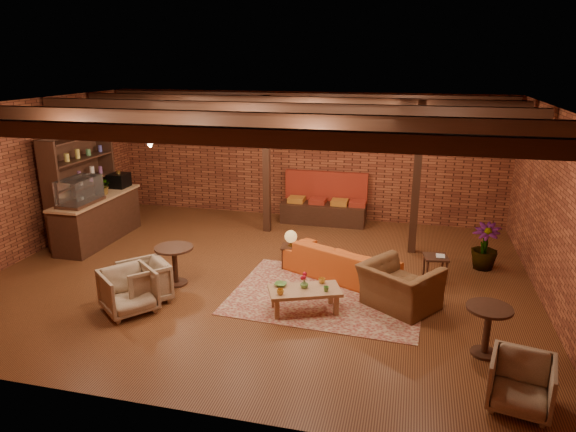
% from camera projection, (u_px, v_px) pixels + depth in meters
% --- Properties ---
extents(floor, '(10.00, 10.00, 0.00)m').
position_uv_depth(floor, '(260.00, 275.00, 9.84)').
color(floor, '#381B0E').
rests_on(floor, ground).
extents(ceiling, '(10.00, 8.00, 0.02)m').
position_uv_depth(ceiling, '(257.00, 106.00, 8.89)').
color(ceiling, black).
rests_on(ceiling, wall_back).
extents(wall_back, '(10.00, 0.02, 3.20)m').
position_uv_depth(wall_back, '(304.00, 156.00, 13.08)').
color(wall_back, maroon).
rests_on(wall_back, ground).
extents(wall_front, '(10.00, 0.02, 3.20)m').
position_uv_depth(wall_front, '(152.00, 285.00, 5.66)').
color(wall_front, maroon).
rests_on(wall_front, ground).
extents(wall_left, '(0.02, 8.00, 3.20)m').
position_uv_depth(wall_left, '(25.00, 180.00, 10.51)').
color(wall_left, maroon).
rests_on(wall_left, ground).
extents(wall_right, '(0.02, 8.00, 3.20)m').
position_uv_depth(wall_right, '(557.00, 214.00, 8.22)').
color(wall_right, maroon).
rests_on(wall_right, ground).
extents(ceiling_beams, '(9.80, 6.40, 0.22)m').
position_uv_depth(ceiling_beams, '(257.00, 113.00, 8.93)').
color(ceiling_beams, black).
rests_on(ceiling_beams, ceiling).
extents(ceiling_pipe, '(9.60, 0.12, 0.12)m').
position_uv_depth(ceiling_pipe, '(280.00, 116.00, 10.48)').
color(ceiling_pipe, black).
rests_on(ceiling_pipe, ceiling).
extents(post_left, '(0.16, 0.16, 3.20)m').
position_uv_depth(post_left, '(267.00, 165.00, 11.92)').
color(post_left, black).
rests_on(post_left, ground).
extents(post_right, '(0.16, 0.16, 3.20)m').
position_uv_depth(post_right, '(417.00, 179.00, 10.58)').
color(post_right, black).
rests_on(post_right, ground).
extents(service_counter, '(0.80, 2.50, 1.60)m').
position_uv_depth(service_counter, '(97.00, 207.00, 11.47)').
color(service_counter, black).
rests_on(service_counter, ground).
extents(plant_counter, '(0.35, 0.39, 0.30)m').
position_uv_depth(plant_counter, '(104.00, 187.00, 11.51)').
color(plant_counter, '#337F33').
rests_on(plant_counter, service_counter).
extents(shelving_hutch, '(0.52, 2.00, 2.40)m').
position_uv_depth(shelving_hutch, '(82.00, 188.00, 11.54)').
color(shelving_hutch, black).
rests_on(shelving_hutch, ground).
extents(banquette, '(2.10, 0.70, 1.00)m').
position_uv_depth(banquette, '(324.00, 204.00, 12.85)').
color(banquette, maroon).
rests_on(banquette, ground).
extents(service_sign, '(0.86, 0.06, 0.30)m').
position_uv_depth(service_sign, '(322.00, 132.00, 11.88)').
color(service_sign, '#E84117').
rests_on(service_sign, ceiling).
extents(ceiling_spotlights, '(6.40, 4.40, 0.28)m').
position_uv_depth(ceiling_spotlights, '(257.00, 125.00, 8.99)').
color(ceiling_spotlights, black).
rests_on(ceiling_spotlights, ceiling).
extents(rug, '(3.40, 2.67, 0.01)m').
position_uv_depth(rug, '(327.00, 295.00, 9.01)').
color(rug, maroon).
rests_on(rug, floor).
extents(sofa, '(2.34, 1.68, 0.64)m').
position_uv_depth(sofa, '(341.00, 261.00, 9.69)').
color(sofa, '#C6521B').
rests_on(sofa, floor).
extents(coffee_table, '(1.29, 0.97, 0.65)m').
position_uv_depth(coffee_table, '(304.00, 291.00, 8.35)').
color(coffee_table, '#966446').
rests_on(coffee_table, floor).
extents(side_table_lamp, '(0.41, 0.41, 0.77)m').
position_uv_depth(side_table_lamp, '(291.00, 239.00, 10.05)').
color(side_table_lamp, black).
rests_on(side_table_lamp, floor).
extents(round_table_left, '(0.70, 0.70, 0.72)m').
position_uv_depth(round_table_left, '(175.00, 259.00, 9.33)').
color(round_table_left, black).
rests_on(round_table_left, floor).
extents(armchair_a, '(1.06, 1.07, 0.80)m').
position_uv_depth(armchair_a, '(128.00, 289.00, 8.33)').
color(armchair_a, '#C2AD96').
rests_on(armchair_a, floor).
extents(armchair_b, '(1.02, 1.02, 0.77)m').
position_uv_depth(armchair_b, '(144.00, 280.00, 8.71)').
color(armchair_b, '#C2AD96').
rests_on(armchair_b, floor).
extents(armchair_right, '(1.37, 1.27, 1.00)m').
position_uv_depth(armchair_right, '(400.00, 280.00, 8.44)').
color(armchair_right, brown).
rests_on(armchair_right, floor).
extents(side_table_book, '(0.49, 0.49, 0.50)m').
position_uv_depth(side_table_book, '(436.00, 258.00, 9.52)').
color(side_table_book, black).
rests_on(side_table_book, floor).
extents(round_table_right, '(0.63, 0.63, 0.73)m').
position_uv_depth(round_table_right, '(488.00, 323.00, 7.08)').
color(round_table_right, black).
rests_on(round_table_right, floor).
extents(armchair_far, '(0.83, 0.79, 0.72)m').
position_uv_depth(armchair_far, '(521.00, 381.00, 6.03)').
color(armchair_far, '#C2AD96').
rests_on(armchair_far, floor).
extents(plant_tall, '(2.00, 2.00, 2.79)m').
position_uv_depth(plant_tall, '(490.00, 201.00, 9.76)').
color(plant_tall, '#4C7F4C').
rests_on(plant_tall, floor).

